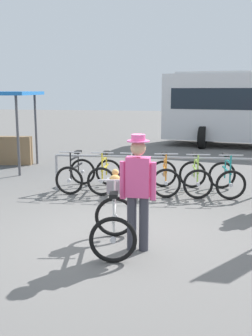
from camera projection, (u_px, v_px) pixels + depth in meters
ground_plane at (115, 235)px, 6.56m from camera, size 80.00×80.00×0.00m
bike_rack_rail at (154, 164)px, 9.07m from camera, size 4.60×0.39×0.88m
racked_bike_black at (76, 174)px, 9.54m from camera, size 0.66×1.11×0.97m
racked_bike_yellow at (105, 175)px, 9.45m from camera, size 0.75×1.16×0.98m
racked_bike_white at (135, 176)px, 9.37m from camera, size 0.66×1.09×0.97m
racked_bike_orange at (165, 177)px, 9.28m from camera, size 0.83×1.18×0.97m
racked_bike_lime at (195, 177)px, 9.20m from camera, size 0.82×1.18×0.97m
racked_bike_teal at (226, 178)px, 9.11m from camera, size 0.81×1.20×0.98m
featured_bicycle at (114, 215)px, 6.06m from camera, size 0.86×1.25×1.09m
person_with_featured_bike at (138, 188)px, 5.80m from camera, size 0.53×0.32×1.72m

